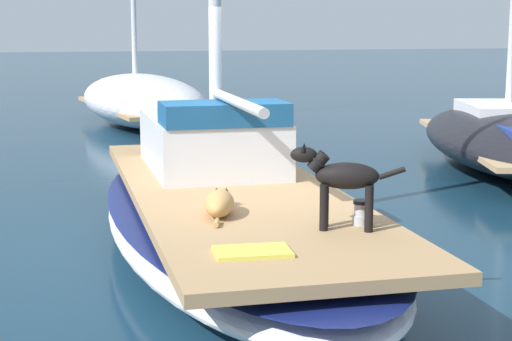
% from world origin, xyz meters
% --- Properties ---
extents(ground_plane, '(120.00, 120.00, 0.00)m').
position_xyz_m(ground_plane, '(0.00, 0.00, 0.00)').
color(ground_plane, '#143347').
extents(sailboat_main, '(2.53, 7.24, 0.66)m').
position_xyz_m(sailboat_main, '(0.00, 0.00, 0.34)').
color(sailboat_main, white).
rests_on(sailboat_main, ground).
extents(cabin_house, '(1.41, 2.22, 0.84)m').
position_xyz_m(cabin_house, '(0.00, 1.12, 1.01)').
color(cabin_house, silver).
rests_on(cabin_house, sailboat_main).
extents(dog_tan, '(0.40, 0.94, 0.22)m').
position_xyz_m(dog_tan, '(-0.37, -1.17, 0.77)').
color(dog_tan, tan).
rests_on(dog_tan, sailboat_main).
extents(dog_black, '(0.90, 0.42, 0.70)m').
position_xyz_m(dog_black, '(0.49, -1.93, 1.08)').
color(dog_black, black).
rests_on(dog_black, sailboat_main).
extents(deck_winch, '(0.16, 0.16, 0.21)m').
position_xyz_m(deck_winch, '(0.71, -1.82, 0.76)').
color(deck_winch, '#B7B7BC').
rests_on(deck_winch, sailboat_main).
extents(deck_towel, '(0.58, 0.39, 0.03)m').
position_xyz_m(deck_towel, '(-0.39, -2.48, 0.68)').
color(deck_towel, '#D8D14C').
rests_on(deck_towel, sailboat_main).
extents(moored_boat_far_astern, '(3.24, 6.01, 8.06)m').
position_xyz_m(moored_boat_far_astern, '(0.24, 10.88, 0.61)').
color(moored_boat_far_astern, white).
rests_on(moored_boat_far_astern, ground).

